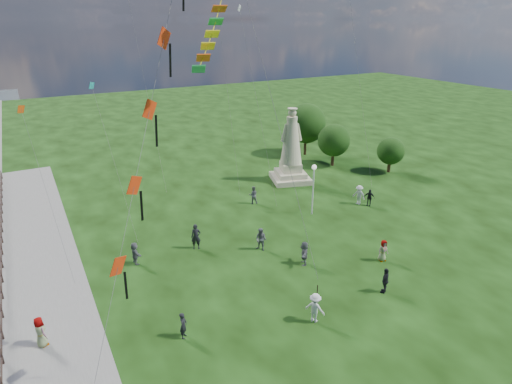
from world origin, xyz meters
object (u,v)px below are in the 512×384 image
lamppost (314,179)px  person_10 (41,333)px  person_5 (135,253)px  person_3 (385,280)px  person_4 (383,251)px  person_1 (261,239)px  person_8 (359,195)px  person_6 (196,237)px  person_7 (253,195)px  statue (291,154)px  person_9 (369,197)px  person_0 (183,325)px  person_2 (315,308)px  person_11 (304,253)px

lamppost → person_10: lamppost is taller
person_5 → person_10: size_ratio=0.95×
person_3 → person_4: bearing=-164.6°
person_1 → person_8: bearing=71.2°
person_8 → person_6: bearing=-106.9°
person_7 → person_8: bearing=170.7°
lamppost → statue: bearing=69.7°
person_1 → person_9: bearing=67.5°
person_0 → person_9: (20.83, 8.43, 0.02)m
person_5 → person_8: size_ratio=0.89×
person_0 → person_6: (4.13, 8.62, 0.21)m
person_5 → person_9: 21.18m
person_3 → person_7: 16.12m
person_8 → person_4: bearing=-50.7°
person_2 → person_9: (13.95, 10.74, -0.11)m
person_1 → person_9: 12.85m
person_5 → person_9: bearing=-94.5°
person_6 → person_7: person_6 is taller
person_0 → person_10: person_10 is taller
person_2 → person_9: bearing=-83.2°
person_6 → person_11: 8.05m
person_3 → person_8: size_ratio=0.93×
lamppost → person_0: bearing=-148.2°
person_1 → person_11: size_ratio=1.02×
statue → lamppost: (-2.93, -7.91, 0.37)m
lamppost → person_5: (-15.55, -0.72, -2.45)m
person_0 → person_4: bearing=-50.7°
person_8 → person_5: bearing=-107.6°
lamppost → person_2: 14.58m
person_7 → lamppost: bearing=147.4°
person_10 → person_11: bearing=-114.6°
person_6 → person_0: bearing=-91.5°
person_1 → person_6: size_ratio=0.90×
person_1 → person_7: person_1 is taller
person_6 → person_9: bearing=23.4°
person_0 → person_9: size_ratio=0.97×
person_11 → lamppost: bearing=171.6°
lamppost → person_9: bearing=-10.1°
person_7 → person_2: bearing=93.7°
person_0 → person_9: 22.47m
person_4 → person_8: size_ratio=0.87×
lamppost → person_1: 8.11m
person_0 → person_3: person_3 is taller
person_2 → person_10: size_ratio=1.05×
person_2 → person_9: person_2 is taller
person_10 → person_9: bearing=-103.6°
person_8 → lamppost: bearing=-112.2°
person_8 → person_9: person_8 is taller
person_6 → person_10: 12.23m
lamppost → person_5: bearing=-177.3°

